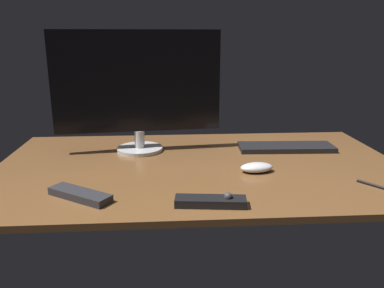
{
  "coord_description": "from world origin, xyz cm",
  "views": [
    {
      "loc": [
        -11.3,
        -127.89,
        45.74
      ],
      "look_at": [
        -2.27,
        5.12,
        8.0
      ],
      "focal_mm": 36.44,
      "sensor_mm": 36.0,
      "label": 1
    }
  ],
  "objects_px": {
    "media_remote": "(213,201)",
    "pen": "(379,187)",
    "monitor": "(138,87)",
    "computer_mouse": "(257,167)",
    "keyboard": "(286,147)",
    "tv_remote": "(80,195)"
  },
  "relations": [
    {
      "from": "monitor",
      "to": "computer_mouse",
      "type": "height_order",
      "value": "monitor"
    },
    {
      "from": "monitor",
      "to": "pen",
      "type": "relative_size",
      "value": 4.69
    },
    {
      "from": "media_remote",
      "to": "pen",
      "type": "relative_size",
      "value": 1.46
    },
    {
      "from": "media_remote",
      "to": "pen",
      "type": "xyz_separation_m",
      "value": [
        0.5,
        0.09,
        -0.01
      ]
    },
    {
      "from": "computer_mouse",
      "to": "pen",
      "type": "distance_m",
      "value": 0.37
    },
    {
      "from": "tv_remote",
      "to": "pen",
      "type": "bearing_deg",
      "value": 35.24
    },
    {
      "from": "keyboard",
      "to": "computer_mouse",
      "type": "relative_size",
      "value": 3.37
    },
    {
      "from": "computer_mouse",
      "to": "media_remote",
      "type": "bearing_deg",
      "value": -131.65
    },
    {
      "from": "keyboard",
      "to": "tv_remote",
      "type": "relative_size",
      "value": 1.89
    },
    {
      "from": "media_remote",
      "to": "tv_remote",
      "type": "xyz_separation_m",
      "value": [
        -0.36,
        0.07,
        -0.0
      ]
    },
    {
      "from": "tv_remote",
      "to": "pen",
      "type": "relative_size",
      "value": 1.47
    },
    {
      "from": "keyboard",
      "to": "pen",
      "type": "distance_m",
      "value": 0.44
    },
    {
      "from": "pen",
      "to": "media_remote",
      "type": "bearing_deg",
      "value": -116.22
    },
    {
      "from": "pen",
      "to": "monitor",
      "type": "bearing_deg",
      "value": -156.84
    },
    {
      "from": "monitor",
      "to": "media_remote",
      "type": "relative_size",
      "value": 3.22
    },
    {
      "from": "computer_mouse",
      "to": "pen",
      "type": "relative_size",
      "value": 0.82
    },
    {
      "from": "monitor",
      "to": "media_remote",
      "type": "distance_m",
      "value": 0.61
    },
    {
      "from": "monitor",
      "to": "tv_remote",
      "type": "bearing_deg",
      "value": -113.13
    },
    {
      "from": "monitor",
      "to": "media_remote",
      "type": "height_order",
      "value": "monitor"
    },
    {
      "from": "keyboard",
      "to": "computer_mouse",
      "type": "height_order",
      "value": "computer_mouse"
    },
    {
      "from": "keyboard",
      "to": "monitor",
      "type": "bearing_deg",
      "value": 179.86
    },
    {
      "from": "monitor",
      "to": "pen",
      "type": "height_order",
      "value": "monitor"
    }
  ]
}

